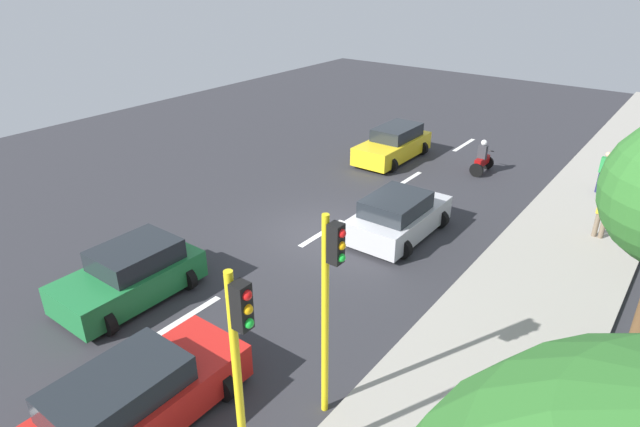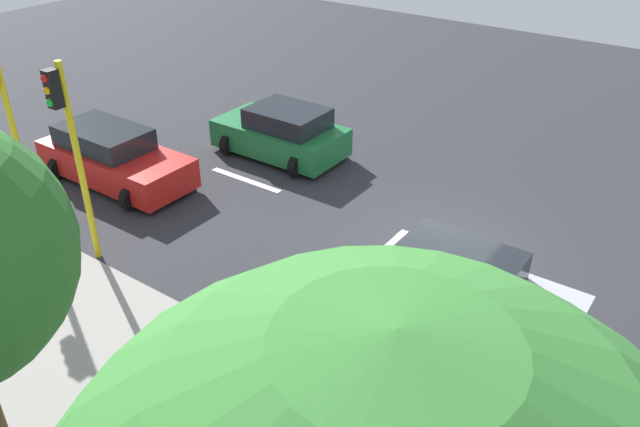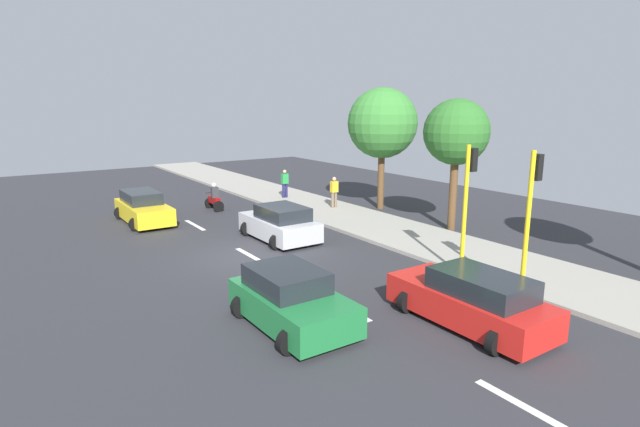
% 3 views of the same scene
% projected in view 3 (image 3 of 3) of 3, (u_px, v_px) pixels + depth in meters
% --- Properties ---
extents(ground_plane, '(40.00, 60.00, 0.10)m').
position_uv_depth(ground_plane, '(251.00, 257.00, 19.53)').
color(ground_plane, '#2D2D33').
extents(sidewalk, '(4.00, 60.00, 0.15)m').
position_uv_depth(sidewalk, '(387.00, 229.00, 23.33)').
color(sidewalk, '#9E998E').
rests_on(sidewalk, ground).
extents(lane_stripe_far_north, '(0.20, 2.40, 0.01)m').
position_uv_depth(lane_stripe_far_north, '(528.00, 408.00, 9.82)').
color(lane_stripe_far_north, white).
rests_on(lane_stripe_far_north, ground).
extents(lane_stripe_north, '(0.20, 2.40, 0.01)m').
position_uv_depth(lane_stripe_north, '(344.00, 307.00, 14.67)').
color(lane_stripe_north, white).
rests_on(lane_stripe_north, ground).
extents(lane_stripe_mid, '(0.20, 2.40, 0.01)m').
position_uv_depth(lane_stripe_mid, '(251.00, 256.00, 19.51)').
color(lane_stripe_mid, white).
rests_on(lane_stripe_mid, ground).
extents(lane_stripe_south, '(0.20, 2.40, 0.01)m').
position_uv_depth(lane_stripe_south, '(195.00, 225.00, 24.36)').
color(lane_stripe_south, white).
rests_on(lane_stripe_south, ground).
extents(lane_stripe_far_south, '(0.20, 2.40, 0.01)m').
position_uv_depth(lane_stripe_far_south, '(158.00, 205.00, 29.21)').
color(lane_stripe_far_south, white).
rests_on(lane_stripe_far_south, ground).
extents(car_silver, '(2.36, 4.01, 1.52)m').
position_uv_depth(car_silver, '(280.00, 224.00, 21.68)').
color(car_silver, '#B7B7BC').
rests_on(car_silver, ground).
extents(car_red, '(2.23, 4.52, 1.52)m').
position_uv_depth(car_red, '(472.00, 300.00, 13.33)').
color(car_red, red).
rests_on(car_red, ground).
extents(car_green, '(2.35, 3.85, 1.52)m').
position_uv_depth(car_green, '(291.00, 300.00, 13.34)').
color(car_green, '#1E7238').
rests_on(car_green, ground).
extents(car_yellow_cab, '(2.19, 4.40, 1.52)m').
position_uv_depth(car_yellow_cab, '(143.00, 208.00, 24.82)').
color(car_yellow_cab, yellow).
rests_on(car_yellow_cab, ground).
extents(motorcycle, '(0.60, 1.30, 1.53)m').
position_uv_depth(motorcycle, '(214.00, 199.00, 27.63)').
color(motorcycle, black).
rests_on(motorcycle, ground).
extents(pedestrian_near_signal, '(0.40, 0.24, 1.69)m').
position_uv_depth(pedestrian_near_signal, '(285.00, 183.00, 30.42)').
color(pedestrian_near_signal, '#1E1E4C').
rests_on(pedestrian_near_signal, sidewalk).
extents(pedestrian_by_tree, '(0.40, 0.24, 1.69)m').
position_uv_depth(pedestrian_by_tree, '(334.00, 191.00, 27.55)').
color(pedestrian_by_tree, '#72604C').
rests_on(pedestrian_by_tree, sidewalk).
extents(traffic_light_corner, '(0.49, 0.24, 4.50)m').
position_uv_depth(traffic_light_corner, '(468.00, 193.00, 16.48)').
color(traffic_light_corner, yellow).
rests_on(traffic_light_corner, ground).
extents(traffic_light_midblock, '(0.49, 0.24, 4.50)m').
position_uv_depth(traffic_light_midblock, '(531.00, 204.00, 14.62)').
color(traffic_light_midblock, yellow).
rests_on(traffic_light_midblock, ground).
extents(street_tree_south, '(3.78, 3.78, 6.60)m').
position_uv_depth(street_tree_south, '(382.00, 123.00, 27.17)').
color(street_tree_south, brown).
rests_on(street_tree_south, ground).
extents(street_tree_north, '(2.96, 2.96, 5.99)m').
position_uv_depth(street_tree_north, '(456.00, 133.00, 22.55)').
color(street_tree_north, brown).
rests_on(street_tree_north, ground).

